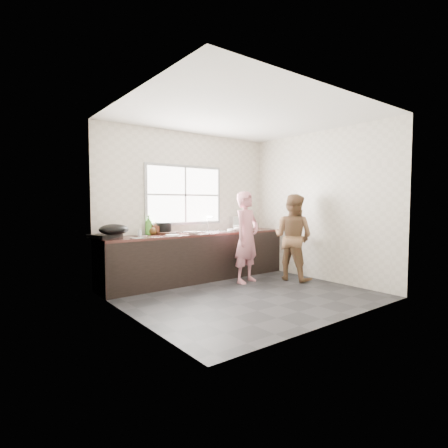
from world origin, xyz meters
TOP-DOWN VIEW (x-y plane):
  - floor at (0.00, 0.00)m, footprint 3.60×3.20m
  - ceiling at (0.00, 0.00)m, footprint 3.60×3.20m
  - wall_back at (0.00, 1.60)m, footprint 3.60×0.01m
  - wall_left at (-1.80, 0.00)m, footprint 0.01×3.20m
  - wall_right at (1.80, 0.00)m, footprint 0.01×3.20m
  - wall_front at (0.00, -1.60)m, footprint 3.60×0.01m
  - cabinet at (0.00, 1.29)m, footprint 3.60×0.62m
  - countertop at (0.00, 1.29)m, footprint 3.60×0.64m
  - sink at (0.35, 1.29)m, footprint 0.55×0.45m
  - faucet at (0.35, 1.49)m, footprint 0.02×0.02m
  - window_frame at (-0.10, 1.59)m, footprint 1.60×0.05m
  - window_glazing at (-0.10, 1.57)m, footprint 1.50×0.01m
  - woman at (0.58, 0.62)m, footprint 0.62×0.48m
  - person_side at (1.39, 0.26)m, footprint 0.74×0.87m
  - cutting_board at (-0.56, 1.44)m, footprint 0.52×0.52m
  - cleaver at (-0.30, 1.19)m, footprint 0.21×0.14m
  - bowl_mince at (-0.22, 1.08)m, footprint 0.25×0.25m
  - bowl_crabs at (0.90, 1.18)m, footprint 0.25×0.25m
  - bowl_held at (0.65, 1.15)m, footprint 0.26×0.26m
  - black_pot at (-0.58, 1.52)m, footprint 0.33×0.33m
  - plate_food at (-0.62, 1.12)m, footprint 0.29×0.29m
  - bottle_green at (-0.87, 1.49)m, footprint 0.14×0.14m
  - bottle_brown_tall at (-0.76, 1.47)m, footprint 0.10×0.10m
  - bottle_brown_short at (-0.82, 1.44)m, footprint 0.15×0.15m
  - glass_jar at (-1.05, 1.47)m, footprint 0.08×0.08m
  - burner at (-1.65, 1.41)m, footprint 0.49×0.49m
  - wok at (-1.58, 1.20)m, footprint 0.44×0.44m
  - dish_rack at (1.09, 1.42)m, footprint 0.43×0.36m
  - pot_lid_left at (-1.26, 1.08)m, footprint 0.23×0.23m
  - pot_lid_right at (-1.05, 1.43)m, footprint 0.29×0.29m

SIDE VIEW (x-z plane):
  - floor at x=0.00m, z-range -0.01..0.00m
  - cabinet at x=0.00m, z-range 0.00..0.82m
  - woman at x=0.58m, z-range 0.00..1.50m
  - person_side at x=1.39m, z-range 0.00..1.56m
  - countertop at x=0.00m, z-range 0.82..0.86m
  - sink at x=0.35m, z-range 0.85..0.88m
  - pot_lid_left at x=-1.26m, z-range 0.86..0.87m
  - pot_lid_right at x=-1.05m, z-range 0.86..0.87m
  - plate_food at x=-0.62m, z-range 0.86..0.88m
  - cutting_board at x=-0.56m, z-range 0.86..0.90m
  - bowl_mince at x=-0.22m, z-range 0.86..0.91m
  - burner at x=-1.65m, z-range 0.86..0.92m
  - bowl_held at x=0.65m, z-range 0.86..0.92m
  - bowl_crabs at x=0.90m, z-range 0.86..0.92m
  - cleaver at x=-0.30m, z-range 0.90..0.91m
  - glass_jar at x=-1.05m, z-range 0.86..0.96m
  - bottle_brown_short at x=-0.82m, z-range 0.86..1.02m
  - black_pot at x=-0.58m, z-range 0.86..1.06m
  - bottle_brown_tall at x=-0.76m, z-range 0.86..1.06m
  - dish_rack at x=1.09m, z-range 0.86..1.13m
  - wok at x=-1.58m, z-range 0.92..1.09m
  - faucet at x=0.35m, z-range 0.86..1.16m
  - bottle_green at x=-0.87m, z-range 0.86..1.19m
  - wall_back at x=0.00m, z-range 0.00..2.70m
  - wall_left at x=-1.80m, z-range 0.00..2.70m
  - wall_right at x=1.80m, z-range 0.00..2.70m
  - wall_front at x=0.00m, z-range 0.00..2.70m
  - window_glazing at x=-0.10m, z-range 1.05..2.05m
  - window_frame at x=-0.10m, z-range 1.00..2.10m
  - ceiling at x=0.00m, z-range 2.70..2.71m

